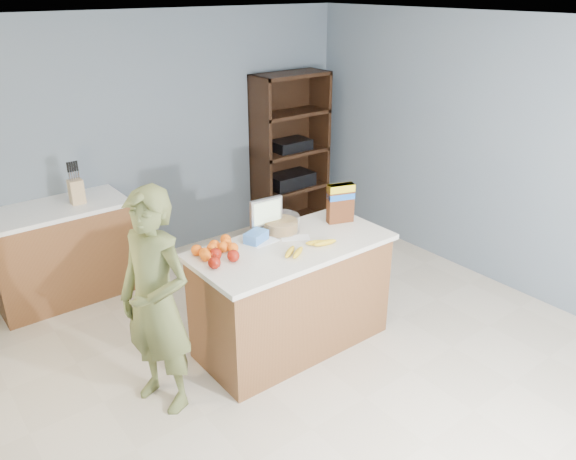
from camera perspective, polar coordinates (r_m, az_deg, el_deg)
floor at (r=4.54m, az=2.78°, el=-13.06°), size 4.50×5.00×0.02m
walls at (r=3.78m, az=3.28°, el=7.33°), size 4.52×5.02×2.51m
counter_peninsula at (r=4.50m, az=0.39°, el=-7.02°), size 1.56×0.76×0.90m
back_cabinet at (r=5.56m, az=-22.02°, el=-2.12°), size 1.24×0.62×0.90m
shelving_unit at (r=6.69m, az=-0.01°, el=7.77°), size 0.90×0.40×1.80m
person at (r=3.82m, az=-13.27°, el=-7.20°), size 0.56×0.68×1.59m
knife_block at (r=5.36m, az=-20.71°, el=3.74°), size 0.12×0.10×0.31m
envelopes at (r=4.34m, az=-0.81°, el=-1.01°), size 0.47×0.25×0.00m
bananas at (r=4.17m, az=2.04°, el=-1.77°), size 0.50×0.19×0.04m
apples at (r=3.99m, az=-6.81°, el=-2.79°), size 0.25×0.20×0.09m
oranges at (r=4.15m, az=-7.34°, el=-1.80°), size 0.35×0.24×0.08m
blue_carton at (r=4.30m, az=-3.26°, el=-0.69°), size 0.21×0.18×0.08m
salad_bowl at (r=4.47m, az=-0.73°, el=0.57°), size 0.30×0.30×0.13m
tv at (r=4.42m, az=-2.23°, el=1.72°), size 0.28×0.12×0.28m
cereal_box at (r=4.61m, az=5.37°, el=3.02°), size 0.23×0.15×0.33m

